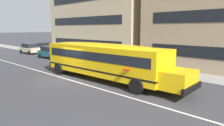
% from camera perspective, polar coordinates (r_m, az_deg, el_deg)
% --- Properties ---
extents(ground_plane, '(400.00, 400.00, 0.00)m').
position_cam_1_polar(ground_plane, '(17.04, -12.38, -4.40)').
color(ground_plane, '#38383D').
extents(sidewalk_far, '(120.00, 3.00, 0.01)m').
position_cam_1_polar(sidewalk_far, '(22.54, 5.09, -0.80)').
color(sidewalk_far, gray).
rests_on(sidewalk_far, ground_plane).
extents(lane_centreline, '(110.00, 0.16, 0.01)m').
position_cam_1_polar(lane_centreline, '(17.04, -12.38, -4.39)').
color(lane_centreline, silver).
rests_on(lane_centreline, ground_plane).
extents(school_bus, '(13.05, 3.10, 2.90)m').
position_cam_1_polar(school_bus, '(16.08, -2.10, 1.25)').
color(school_bus, yellow).
rests_on(school_bus, ground_plane).
extents(parked_car_beige_end_of_row, '(3.98, 2.05, 1.64)m').
position_cam_1_polar(parked_car_beige_end_of_row, '(36.04, -21.86, 3.78)').
color(parked_car_beige_end_of_row, '#C1B28E').
rests_on(parked_car_beige_end_of_row, ground_plane).
extents(parked_car_teal_by_entrance, '(3.99, 2.06, 1.64)m').
position_cam_1_polar(parked_car_teal_by_entrance, '(29.42, -16.73, 2.91)').
color(parked_car_teal_by_entrance, '#195B66').
rests_on(parked_car_teal_by_entrance, ground_plane).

